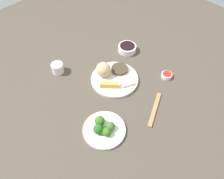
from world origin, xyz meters
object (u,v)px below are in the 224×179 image
Objects in this scene: teacup at (58,68)px; main_plate at (115,79)px; broccoli_plate at (104,130)px; chopsticks_pair at (155,109)px; sauce_ramekin_sweet_and_sour at (167,75)px; soy_sauce_bowl at (127,48)px.

main_plate is at bearing 33.93° from teacup.
broccoli_plate is 0.94× the size of chopsticks_pair.
sauce_ramekin_sweet_and_sour is 0.28× the size of chopsticks_pair.
main_plate is 3.88× the size of teacup.
teacup is (-0.45, 0.07, 0.02)m from broccoli_plate.
teacup is at bearing 170.87° from broccoli_plate.
chopsticks_pair is at bearing -29.47° from soy_sauce_bowl.
broccoli_plate is 0.47m from sauce_ramekin_sweet_and_sour.
teacup is 0.57m from chopsticks_pair.
soy_sauce_bowl is 0.30m from sauce_ramekin_sweet_and_sour.
teacup is (-0.45, -0.40, 0.02)m from sauce_ramekin_sweet_and_sour.
main_plate is 0.32m from teacup.
main_plate is at bearing -129.57° from sauce_ramekin_sweet_and_sour.
chopsticks_pair is (0.54, 0.18, -0.02)m from teacup.
chopsticks_pair is (0.09, 0.25, -0.00)m from broccoli_plate.
soy_sauce_bowl is at bearing 117.48° from main_plate.
broccoli_plate is 0.56m from soy_sauce_bowl.
sauce_ramekin_sweet_and_sour is at bearing -0.58° from soy_sauce_bowl.
broccoli_plate is (0.18, -0.25, -0.00)m from main_plate.
teacup reaches higher than sauce_ramekin_sweet_and_sour.
main_plate reaches higher than chopsticks_pair.
main_plate is 1.30× the size of broccoli_plate.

